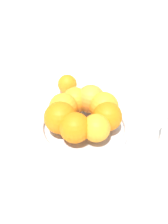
% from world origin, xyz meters
% --- Properties ---
extents(ground_plane, '(4.00, 4.00, 0.00)m').
position_xyz_m(ground_plane, '(0.00, 0.00, 0.00)').
color(ground_plane, white).
extents(fruit_bowl, '(0.25, 0.25, 0.03)m').
position_xyz_m(fruit_bowl, '(0.00, 0.00, 0.02)').
color(fruit_bowl, silver).
rests_on(fruit_bowl, ground_plane).
extents(orange_pile, '(0.20, 0.20, 0.08)m').
position_xyz_m(orange_pile, '(0.00, -0.00, 0.07)').
color(orange_pile, orange).
rests_on(orange_pile, fruit_bowl).
extents(stray_orange, '(0.07, 0.07, 0.07)m').
position_xyz_m(stray_orange, '(0.07, -0.21, 0.03)').
color(stray_orange, orange).
rests_on(stray_orange, ground_plane).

